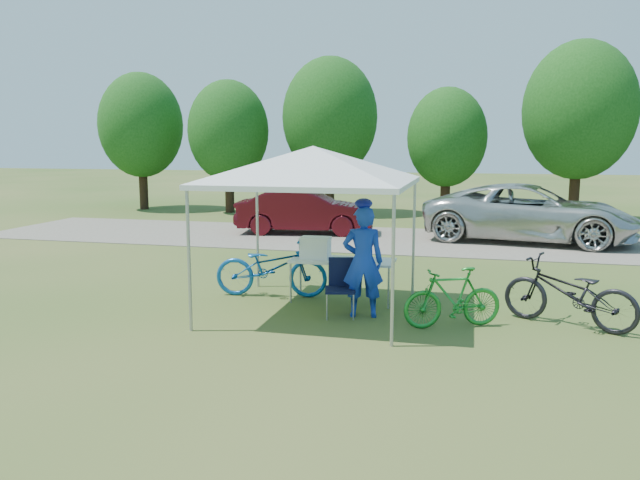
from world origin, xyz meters
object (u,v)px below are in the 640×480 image
object	(u,v)px
folding_table	(343,262)
bike_blue	(271,267)
folding_chair	(341,282)
cyclist	(363,262)
bike_dark	(569,293)
cooler	(315,248)
bike_green	(453,298)
minivan	(530,213)
sedan	(305,211)

from	to	relation	value
folding_table	bike_blue	world-z (taller)	bike_blue
folding_chair	cyclist	size ratio (longest dim) A/B	0.52
cyclist	bike_dark	xyz separation A→B (m)	(3.14, 0.19, -0.37)
cooler	cyclist	size ratio (longest dim) A/B	0.29
cyclist	bike_green	distance (m)	1.52
cyclist	minivan	bearing A→B (deg)	-123.04
folding_chair	cooler	bearing A→B (deg)	113.36
bike_dark	cooler	bearing A→B (deg)	-74.77
folding_table	bike_dark	xyz separation A→B (m)	(3.66, -0.71, -0.18)
cyclist	sedan	size ratio (longest dim) A/B	0.43
cyclist	minivan	xyz separation A→B (m)	(3.25, 8.72, -0.07)
bike_green	minivan	distance (m)	9.18
folding_chair	sedan	world-z (taller)	sedan
folding_table	bike_green	bearing A→B (deg)	-31.10
bike_blue	sedan	xyz separation A→B (m)	(-1.48, 7.80, 0.17)
folding_table	folding_chair	world-z (taller)	folding_chair
folding_table	sedan	world-z (taller)	sedan
cyclist	bike_dark	bearing A→B (deg)	170.83
bike_green	sedan	bearing A→B (deg)	-176.38
cooler	minivan	world-z (taller)	minivan
cooler	sedan	xyz separation A→B (m)	(-2.32, 7.84, -0.23)
folding_chair	cooler	world-z (taller)	cooler
folding_chair	minivan	xyz separation A→B (m)	(3.60, 8.71, 0.28)
cyclist	minivan	size ratio (longest dim) A/B	0.31
bike_green	sedan	world-z (taller)	sedan
bike_green	sedan	size ratio (longest dim) A/B	0.37
bike_blue	folding_chair	bearing A→B (deg)	-129.00
cooler	sedan	size ratio (longest dim) A/B	0.13
minivan	sedan	bearing A→B (deg)	99.09
bike_green	bike_dark	bearing A→B (deg)	80.85
minivan	sedan	world-z (taller)	minivan
folding_chair	cooler	xyz separation A→B (m)	(-0.66, 0.89, 0.39)
folding_table	bike_blue	size ratio (longest dim) A/B	0.89
folding_table	bike_dark	distance (m)	3.73
cyclist	sedan	xyz separation A→B (m)	(-3.33, 8.74, -0.19)
cyclist	bike_blue	xyz separation A→B (m)	(-1.85, 0.94, -0.36)
folding_chair	bike_green	distance (m)	1.80
folding_table	cyclist	world-z (taller)	cyclist
minivan	folding_chair	bearing A→B (deg)	166.77
cooler	bike_green	world-z (taller)	cooler
folding_table	minivan	xyz separation A→B (m)	(3.77, 7.82, 0.12)
folding_chair	bike_dark	distance (m)	3.49
cooler	bike_dark	distance (m)	4.23
bike_dark	bike_blue	bearing A→B (deg)	-73.56
bike_blue	sedan	size ratio (longest dim) A/B	0.49
cyclist	folding_table	bearing A→B (deg)	-72.69
cooler	bike_blue	size ratio (longest dim) A/B	0.26
cyclist	sedan	distance (m)	9.35
cooler	cyclist	xyz separation A→B (m)	(1.01, -0.90, -0.04)
bike_blue	bike_green	world-z (taller)	bike_blue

